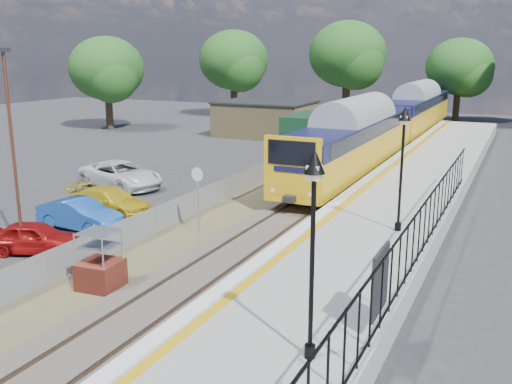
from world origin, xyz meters
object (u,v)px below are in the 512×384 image
Objects in this scene: train at (393,120)px; car_yellow at (110,201)px; victorian_lamp_south at (313,207)px; brick_plinth at (100,261)px; car_red at (35,237)px; car_blue at (80,214)px; speed_sign at (198,189)px; victorian_lamp_north at (403,140)px; carpark_lamp at (12,142)px; car_white at (121,175)px.

train is 24.70m from car_yellow.
brick_plinth is (-8.00, 2.58, -3.36)m from victorian_lamp_south.
car_red is 0.90× the size of car_blue.
speed_sign reaches higher than car_blue.
carpark_lamp reaches higher than victorian_lamp_north.
car_blue is 0.75× the size of car_white.
train reaches higher than speed_sign.
victorian_lamp_south is 33.47m from train.
victorian_lamp_south is at bearing -39.34° from speed_sign.
train is 26.88m from car_blue.
train is 5.44× the size of carpark_lamp.
speed_sign reaches higher than car_white.
victorian_lamp_south is 10.00m from victorian_lamp_north.
victorian_lamp_north reaches higher than car_yellow.
car_white is at bearing 154.45° from speed_sign.
speed_sign is at bearing -109.20° from car_white.
car_red is at bearing 160.20° from brick_plinth.
train is (-5.30, 22.96, -1.96)m from victorian_lamp_north.
brick_plinth is 6.85m from car_blue.
car_yellow is at bearing 96.11° from carpark_lamp.
victorian_lamp_north is at bearing 43.58° from brick_plinth.
speed_sign is (-0.05, 6.10, 1.01)m from brick_plinth.
speed_sign is at bearing 45.63° from carpark_lamp.
victorian_lamp_south is 1.61× the size of speed_sign.
brick_plinth is (-7.80, -7.42, -3.36)m from victorian_lamp_north.
victorian_lamp_south is 1.00× the size of victorian_lamp_north.
car_yellow is (-7.90, -23.34, -1.72)m from train.
train reaches higher than car_white.
train is at bearing -35.85° from car_red.
car_blue is at bearing 151.02° from victorian_lamp_south.
carpark_lamp reaches higher than victorian_lamp_south.
train is 7.73× the size of car_white.
train is 20.81× the size of brick_plinth.
brick_plinth is 0.55× the size of car_red.
victorian_lamp_north is at bearing -85.07° from car_yellow.
brick_plinth is 0.46× the size of car_yellow.
car_blue is (-5.03, 4.64, -0.29)m from brick_plinth.
carpark_lamp is (-12.58, -6.16, -0.05)m from victorian_lamp_north.
victorian_lamp_south is 9.05m from brick_plinth.
victorian_lamp_south is at bearing -130.72° from car_red.
car_red is at bearing -166.84° from car_blue.
car_white is (-3.60, 10.31, -3.52)m from carpark_lamp.
car_white reaches higher than car_blue.
car_white is (-16.38, 14.15, -3.56)m from victorian_lamp_south.
carpark_lamp is 1.42× the size of car_white.
carpark_lamp is (-4.72, -4.83, 2.30)m from speed_sign.
victorian_lamp_south is 0.87× the size of car_white.
car_white reaches higher than car_yellow.
train is at bearing 103.00° from victorian_lamp_north.
train is at bearing -15.91° from car_white.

